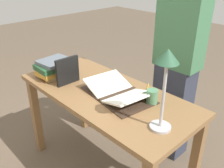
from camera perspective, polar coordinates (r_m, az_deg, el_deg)
reading_desk at (r=1.87m, az=-1.56°, el=-4.92°), size 1.38×0.63×0.78m
open_book at (r=1.76m, az=1.34°, el=-1.89°), size 0.55×0.38×0.08m
book_stack_tall at (r=2.09m, az=-12.84°, el=3.70°), size 0.22×0.31×0.14m
book_standing_upright at (r=1.92m, az=-10.13°, el=2.96°), size 0.03×0.19×0.21m
reading_lamp at (r=1.30m, az=12.23°, el=2.67°), size 0.12×0.12×0.47m
coffee_mug at (r=1.67m, az=9.08°, el=-2.86°), size 0.11×0.08×0.10m
pencil at (r=1.86m, az=8.09°, el=-1.09°), size 0.10×0.15×0.01m
person_reader at (r=2.10m, az=14.69°, el=4.85°), size 0.36×0.22×1.79m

